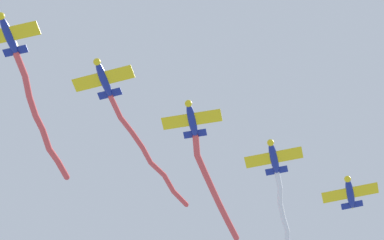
{
  "coord_description": "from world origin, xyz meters",
  "views": [
    {
      "loc": [
        -9.73,
        -37.57,
        5.13
      ],
      "look_at": [
        19.78,
        0.84,
        80.12
      ],
      "focal_mm": 70.79,
      "sensor_mm": 36.0,
      "label": 1
    }
  ],
  "objects_px": {
    "airplane_lead": "(8,34)",
    "airplane_left_wing": "(104,78)",
    "airplane_trail": "(350,192)",
    "airplane_right_wing": "(192,119)",
    "airplane_slot": "(274,157)"
  },
  "relations": [
    {
      "from": "airplane_lead",
      "to": "airplane_trail",
      "type": "bearing_deg",
      "value": 132.95
    },
    {
      "from": "airplane_lead",
      "to": "airplane_slot",
      "type": "distance_m",
      "value": 34.62
    },
    {
      "from": "airplane_lead",
      "to": "airplane_left_wing",
      "type": "relative_size",
      "value": 0.98
    },
    {
      "from": "airplane_lead",
      "to": "airplane_left_wing",
      "type": "xyz_separation_m",
      "value": [
        11.42,
        -1.59,
        0.25
      ]
    },
    {
      "from": "airplane_lead",
      "to": "airplane_left_wing",
      "type": "height_order",
      "value": "airplane_left_wing"
    },
    {
      "from": "airplane_trail",
      "to": "airplane_lead",
      "type": "bearing_deg",
      "value": -46.32
    },
    {
      "from": "airplane_right_wing",
      "to": "airplane_trail",
      "type": "xyz_separation_m",
      "value": [
        22.85,
        -3.19,
        0.5
      ]
    },
    {
      "from": "airplane_right_wing",
      "to": "airplane_slot",
      "type": "relative_size",
      "value": 0.97
    },
    {
      "from": "airplane_left_wing",
      "to": "airplane_right_wing",
      "type": "bearing_deg",
      "value": 135.32
    },
    {
      "from": "airplane_right_wing",
      "to": "airplane_left_wing",
      "type": "bearing_deg",
      "value": -50.07
    },
    {
      "from": "airplane_left_wing",
      "to": "airplane_right_wing",
      "type": "xyz_separation_m",
      "value": [
        11.43,
        -1.61,
        0.25
      ]
    },
    {
      "from": "airplane_left_wing",
      "to": "airplane_right_wing",
      "type": "height_order",
      "value": "airplane_right_wing"
    },
    {
      "from": "airplane_left_wing",
      "to": "airplane_lead",
      "type": "bearing_deg",
      "value": -44.62
    },
    {
      "from": "airplane_trail",
      "to": "airplane_right_wing",
      "type": "bearing_deg",
      "value": -46.3
    },
    {
      "from": "airplane_right_wing",
      "to": "airplane_slot",
      "type": "xyz_separation_m",
      "value": [
        11.42,
        -1.59,
        0.25
      ]
    }
  ]
}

